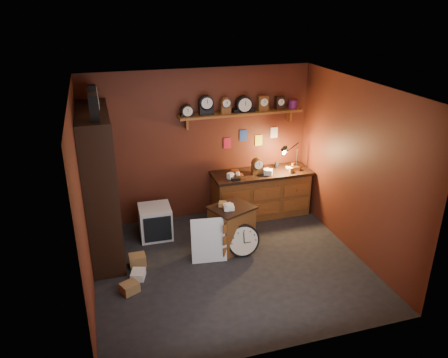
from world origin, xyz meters
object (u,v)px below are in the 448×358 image
at_px(big_round_clock, 243,241).
at_px(low_cabinet, 232,225).
at_px(workbench, 261,191).
at_px(shelving_unit, 98,179).

bearing_deg(big_round_clock, low_cabinet, 109.80).
xyz_separation_m(workbench, big_round_clock, (-0.77, -1.25, -0.21)).
height_order(low_cabinet, big_round_clock, low_cabinet).
height_order(shelving_unit, low_cabinet, shelving_unit).
distance_m(workbench, big_round_clock, 1.48).
relative_size(workbench, big_round_clock, 3.41).
height_order(shelving_unit, big_round_clock, shelving_unit).
bearing_deg(workbench, low_cabinet, -131.93).
bearing_deg(shelving_unit, big_round_clock, -19.92).
distance_m(shelving_unit, big_round_clock, 2.42).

